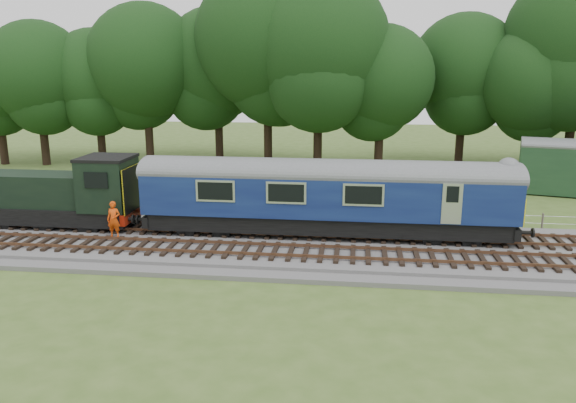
# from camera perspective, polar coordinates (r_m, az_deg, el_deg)

# --- Properties ---
(ground) EXTENTS (120.00, 120.00, 0.00)m
(ground) POSITION_cam_1_polar(r_m,az_deg,el_deg) (26.95, 2.13, -4.91)
(ground) COLOR #3F5920
(ground) RESTS_ON ground
(ballast) EXTENTS (70.00, 7.00, 0.35)m
(ballast) POSITION_cam_1_polar(r_m,az_deg,el_deg) (26.89, 2.13, -4.56)
(ballast) COLOR #4C4C4F
(ballast) RESTS_ON ground
(track_north) EXTENTS (67.20, 2.40, 0.21)m
(track_north) POSITION_cam_1_polar(r_m,az_deg,el_deg) (28.15, 2.38, -3.20)
(track_north) COLOR black
(track_north) RESTS_ON ballast
(track_south) EXTENTS (67.20, 2.40, 0.21)m
(track_south) POSITION_cam_1_polar(r_m,az_deg,el_deg) (25.31, 1.82, -5.17)
(track_south) COLOR black
(track_south) RESTS_ON ballast
(fence) EXTENTS (64.00, 0.12, 1.00)m
(fence) POSITION_cam_1_polar(r_m,az_deg,el_deg) (31.23, 2.84, -2.29)
(fence) COLOR #6B6054
(fence) RESTS_ON ground
(tree_line) EXTENTS (70.00, 8.00, 18.00)m
(tree_line) POSITION_cam_1_polar(r_m,az_deg,el_deg) (48.27, 4.37, 3.40)
(tree_line) COLOR black
(tree_line) RESTS_ON ground
(dmu_railcar) EXTENTS (18.05, 2.86, 3.88)m
(dmu_railcar) POSITION_cam_1_polar(r_m,az_deg,el_deg) (27.55, 3.91, 1.11)
(dmu_railcar) COLOR black
(dmu_railcar) RESTS_ON ground
(shunter_loco) EXTENTS (8.91, 2.60, 3.38)m
(shunter_loco) POSITION_cam_1_polar(r_m,az_deg,el_deg) (31.62, -22.19, 0.58)
(shunter_loco) COLOR black
(shunter_loco) RESTS_ON ground
(worker) EXTENTS (0.67, 0.45, 1.81)m
(worker) POSITION_cam_1_polar(r_m,az_deg,el_deg) (28.71, -17.28, -1.75)
(worker) COLOR #EA480C
(worker) RESTS_ON ballast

